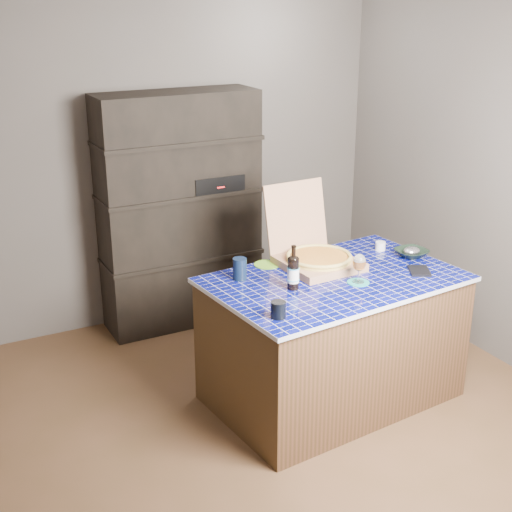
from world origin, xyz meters
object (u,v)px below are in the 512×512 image
pizza_box (316,256)px  dvd_case (419,271)px  wine_glass (359,263)px  mead_bottle (293,272)px  bowl (412,253)px  kitchen_island (332,338)px

pizza_box → dvd_case: (0.51, -0.39, -0.06)m
pizza_box → wine_glass: 0.37m
pizza_box → mead_bottle: size_ratio=2.10×
wine_glass → dvd_case: bearing=-3.6°
bowl → mead_bottle: bearing=-173.9°
mead_bottle → bowl: size_ratio=1.31×
pizza_box → wine_glass: size_ratio=3.20×
kitchen_island → mead_bottle: 0.61m
kitchen_island → wine_glass: bearing=-66.7°
mead_bottle → bowl: (0.96, 0.10, -0.08)m
kitchen_island → dvd_case: bearing=-23.2°
dvd_case → bowl: size_ratio=0.83×
mead_bottle → dvd_case: mead_bottle is taller
mead_bottle → wine_glass: (0.39, -0.10, 0.02)m
dvd_case → bowl: bowl is taller
kitchen_island → bowl: size_ratio=7.79×
kitchen_island → wine_glass: size_ratio=9.03×
kitchen_island → dvd_case: 0.69m
pizza_box → dvd_case: size_ratio=3.32×
pizza_box → mead_bottle: pizza_box is taller
pizza_box → wine_glass: pizza_box is taller
bowl → pizza_box: bearing=166.8°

